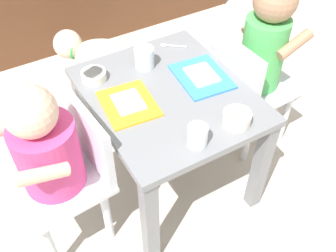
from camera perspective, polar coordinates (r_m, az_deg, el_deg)
The scene contains 12 objects.
ground_plane at distance 1.60m, azimuth -0.00°, elevation -7.31°, with size 7.00×7.00×0.00m, color beige.
dining_table at distance 1.33m, azimuth -0.00°, elevation 2.25°, with size 0.49×0.59×0.45m.
seated_child_left at distance 1.18m, azimuth -16.62°, elevation -3.68°, with size 0.30×0.30×0.66m.
seated_child_right at distance 1.49m, azimuth 13.45°, elevation 10.69°, with size 0.29×0.29×0.72m.
dog at distance 1.84m, azimuth -9.74°, elevation 9.86°, with size 0.38×0.38×0.33m.
food_tray_left at distance 1.23m, azimuth -5.75°, elevation 3.29°, with size 0.17×0.20×0.02m.
food_tray_right at distance 1.34m, azimuth 4.92°, elevation 7.24°, with size 0.18×0.22×0.02m.
water_cup_left at distance 1.10m, azimuth 4.29°, elevation -1.57°, with size 0.06×0.06×0.06m.
water_cup_right at distance 1.37m, azimuth -3.54°, elevation 9.70°, with size 0.07×0.07×0.07m.
veggie_bowl_far at distance 1.17m, azimuth 9.96°, elevation 1.15°, with size 0.09×0.09×0.04m.
cereal_bowl_left_side at distance 1.34m, azimuth -10.74°, elevation 7.23°, with size 0.08×0.08×0.03m.
spoon_by_left_tray at distance 1.48m, azimuth 0.38°, elevation 11.59°, with size 0.09×0.07×0.01m.
Camera 1 is at (-0.49, -0.84, 1.27)m, focal length 41.97 mm.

